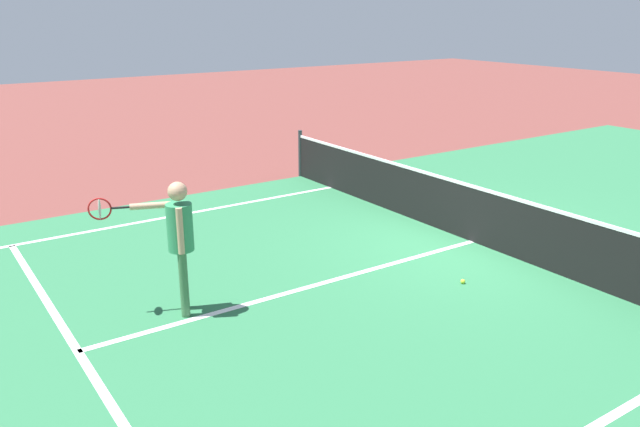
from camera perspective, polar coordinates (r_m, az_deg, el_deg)
ground_plane at (r=10.97m, az=13.43°, el=-2.45°), size 60.00×60.00×0.00m
court_surface_inbounds at (r=10.97m, az=13.43°, el=-2.45°), size 10.62×24.40×0.00m
line_sideline_left at (r=11.70m, az=-23.61°, el=-2.20°), size 0.10×11.89×0.01m
line_service_near at (r=7.89m, az=-20.80°, el=-11.43°), size 8.22×0.10×0.01m
line_center_service at (r=9.00m, az=-0.65°, el=-6.47°), size 0.10×6.40×0.01m
net at (r=10.81m, az=13.61°, el=0.00°), size 10.76×0.09×1.07m
player_near at (r=8.04m, az=-12.56°, el=-1.69°), size 0.81×1.10×1.73m
tennis_ball_near_net at (r=9.29m, az=12.63°, el=-5.93°), size 0.07×0.07×0.07m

